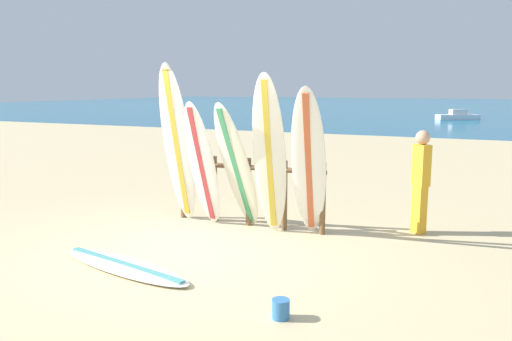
% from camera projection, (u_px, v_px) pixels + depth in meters
% --- Properties ---
extents(ground_plane, '(120.00, 120.00, 0.00)m').
position_uv_depth(ground_plane, '(189.00, 251.00, 7.06)').
color(ground_plane, '#D3BC8C').
extents(ocean_water, '(120.00, 80.00, 0.01)m').
position_uv_depth(ocean_water, '(451.00, 106.00, 59.26)').
color(ocean_water, '#196B93').
rests_on(ocean_water, ground).
extents(surfboard_rack, '(2.62, 0.09, 1.12)m').
position_uv_depth(surfboard_rack, '(248.00, 185.00, 8.28)').
color(surfboard_rack, brown).
rests_on(surfboard_rack, ground).
extents(surfboard_leaning_far_left, '(0.53, 0.68, 2.64)m').
position_uv_depth(surfboard_leaning_far_left, '(178.00, 145.00, 8.33)').
color(surfboard_leaning_far_left, white).
rests_on(surfboard_leaning_far_left, ground).
extents(surfboard_leaning_left, '(0.55, 0.75, 2.05)m').
position_uv_depth(surfboard_leaning_left, '(202.00, 165.00, 8.11)').
color(surfboard_leaning_left, white).
rests_on(surfboard_leaning_left, ground).
extents(surfboard_leaning_center_left, '(0.67, 1.03, 2.05)m').
position_uv_depth(surfboard_leaning_center_left, '(237.00, 167.00, 7.89)').
color(surfboard_leaning_center_left, silver).
rests_on(surfboard_leaning_center_left, ground).
extents(surfboard_leaning_center, '(0.59, 0.78, 2.47)m').
position_uv_depth(surfboard_leaning_center, '(270.00, 156.00, 7.57)').
color(surfboard_leaning_center, white).
rests_on(surfboard_leaning_center, ground).
extents(surfboard_leaning_center_right, '(0.67, 1.05, 2.29)m').
position_uv_depth(surfboard_leaning_center_right, '(309.00, 164.00, 7.40)').
color(surfboard_leaning_center_right, white).
rests_on(surfboard_leaning_center_right, ground).
extents(surfboard_lying_on_sand, '(2.28, 0.97, 0.08)m').
position_uv_depth(surfboard_lying_on_sand, '(124.00, 266.00, 6.38)').
color(surfboard_lying_on_sand, white).
rests_on(surfboard_lying_on_sand, ground).
extents(beachgoer_standing, '(0.30, 0.30, 1.61)m').
position_uv_depth(beachgoer_standing, '(421.00, 177.00, 7.79)').
color(beachgoer_standing, gold).
rests_on(beachgoer_standing, ground).
extents(small_boat_offshore, '(2.92, 2.16, 0.71)m').
position_uv_depth(small_boat_offshore, '(458.00, 116.00, 35.06)').
color(small_boat_offshore, silver).
rests_on(small_boat_offshore, ocean_water).
extents(sand_bucket, '(0.18, 0.18, 0.20)m').
position_uv_depth(sand_bucket, '(281.00, 309.00, 5.00)').
color(sand_bucket, '#3372B2').
rests_on(sand_bucket, ground).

